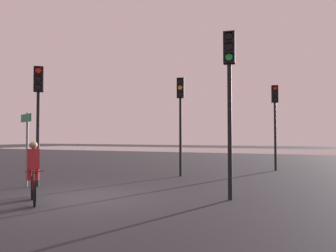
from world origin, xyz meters
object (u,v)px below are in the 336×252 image
at_px(direction_sign_post, 27,138).
at_px(cyclist, 33,172).
at_px(traffic_light_far_right, 275,111).
at_px(traffic_light_near_right, 229,83).
at_px(traffic_light_near_left, 38,103).
at_px(traffic_light_center, 180,108).

height_order(direction_sign_post, cyclist, direction_sign_post).
relative_size(traffic_light_far_right, traffic_light_near_right, 0.95).
height_order(traffic_light_near_left, traffic_light_near_right, traffic_light_near_right).
distance_m(direction_sign_post, cyclist, 3.32).
distance_m(traffic_light_near_left, traffic_light_near_right, 6.77).
xyz_separation_m(traffic_light_center, direction_sign_post, (-3.89, -4.98, -1.35)).
height_order(traffic_light_near_left, cyclist, traffic_light_near_left).
height_order(traffic_light_far_right, traffic_light_near_right, traffic_light_near_right).
bearing_deg(traffic_light_near_right, traffic_light_far_right, -101.24).
height_order(traffic_light_center, direction_sign_post, traffic_light_center).
bearing_deg(cyclist, traffic_light_near_right, 158.48).
relative_size(traffic_light_near_left, traffic_light_center, 0.97).
distance_m(traffic_light_near_right, cyclist, 5.83).
height_order(traffic_light_near_left, traffic_light_far_right, traffic_light_far_right).
distance_m(traffic_light_far_right, cyclist, 12.57).
height_order(traffic_light_near_right, cyclist, traffic_light_near_right).
height_order(traffic_light_near_left, traffic_light_center, traffic_light_center).
xyz_separation_m(traffic_light_near_right, cyclist, (-4.69, -2.47, -2.42)).
bearing_deg(direction_sign_post, traffic_light_near_right, -150.17).
bearing_deg(traffic_light_near_left, cyclist, 93.96).
distance_m(traffic_light_far_right, direction_sign_post, 11.98).
relative_size(traffic_light_near_left, direction_sign_post, 1.63).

